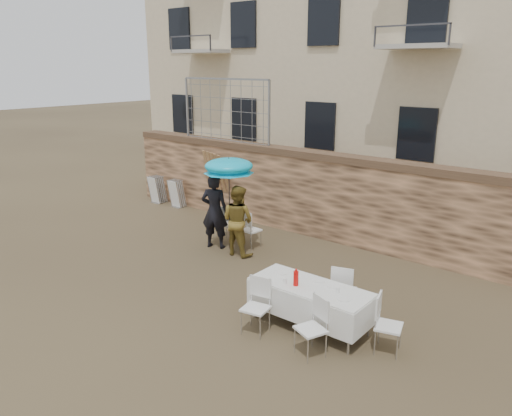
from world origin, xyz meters
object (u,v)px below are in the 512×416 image
Objects in this scene: table_chair_front_left at (255,307)px; chair_stack_right at (180,192)px; woman_dress at (238,220)px; banquet_table at (310,288)px; couple_chair_left at (230,223)px; soda_bottle at (296,278)px; table_chair_side at (389,325)px; umbrella at (229,169)px; table_chair_front_right at (311,328)px; chair_stack_left at (161,188)px; couple_chair_right at (251,229)px; man_suit at (215,211)px; table_chair_back at (343,289)px.

chair_stack_right is (-6.83, 4.60, -0.02)m from table_chair_front_left.
woman_dress reaches higher than banquet_table.
banquet_table is (3.98, -2.39, 0.25)m from couple_chair_left.
soda_bottle is 0.27× the size of table_chair_side.
table_chair_front_left is (2.98, -2.69, -1.55)m from umbrella.
banquet_table is 8.08× the size of soda_bottle.
table_chair_front_right is 1.04× the size of chair_stack_left.
couple_chair_right reaches higher than chair_stack_right.
couple_chair_right is at bearing -19.27° from chair_stack_right.
couple_chair_left is 0.70m from couple_chair_right.
couple_chair_left is (0.00, 0.55, -0.45)m from man_suit.
woman_dress is at bearing 124.81° from table_chair_front_left.
umbrella reaches higher than table_chair_side.
chair_stack_left is at bearing 153.84° from soda_bottle.
couple_chair_left reaches higher than banquet_table.
chair_stack_right is at bearing 153.72° from umbrella.
man_suit is 1.94× the size of table_chair_front_left.
banquet_table is 2.28× the size of chair_stack_right.
chair_stack_left is (-8.83, 4.60, -0.02)m from table_chair_front_right.
man_suit is at bearing 155.15° from banquet_table.
couple_chair_right is at bearing -86.47° from woman_dress.
banquet_table is at bearing -27.36° from chair_stack_right.
chair_stack_left is (-4.35, 1.45, -0.02)m from couple_chair_left.
table_chair_back is 1.39m from table_chair_side.
man_suit reaches higher than table_chair_front_right.
chair_stack_right is at bearing -27.15° from woman_dress.
soda_bottle reaches higher than couple_chair_right.
banquet_table is at bearing 36.87° from soda_bottle.
table_chair_side is at bearing -21.05° from chair_stack_left.
woman_dress is at bearing 167.21° from table_chair_front_right.
table_chair_front_right is at bearing -27.49° from chair_stack_left.
man_suit is 2.03× the size of chair_stack_right.
soda_bottle is (3.38, -2.09, -1.13)m from umbrella.
couple_chair_left and table_chair_front_right have the same top height.
woman_dress is 3.72m from table_chair_front_left.
table_chair_front_right is at bearing -56.31° from banquet_table.
banquet_table is at bearing 40.72° from table_chair_front_left.
man_suit is 1.94× the size of table_chair_side.
table_chair_back is 8.22m from chair_stack_right.
chair_stack_right is (-4.20, 2.00, -0.39)m from woman_dress.
umbrella is at bearing 151.51° from banquet_table.
table_chair_front_left is at bearing 97.55° from table_chair_side.
couple_chair_left is 1.00× the size of table_chair_side.
banquet_table is at bearing 132.97° from man_suit.
couple_chair_left is 4.59m from chair_stack_left.
woman_dress is 4.97m from table_chair_side.
umbrella reaches higher than table_chair_front_left.
woman_dress reaches higher than table_chair_side.
banquet_table is 0.99m from table_chair_front_left.
chair_stack_left is at bearing -23.09° from woman_dress.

